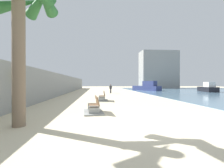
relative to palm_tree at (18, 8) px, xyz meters
name	(u,v)px	position (x,y,z in m)	size (l,w,h in m)	color
ground_plane	(110,94)	(5.21, 18.21, -4.82)	(120.00, 120.00, 0.00)	beige
seawall	(60,85)	(-2.29, 18.21, -3.30)	(0.80, 64.00, 3.04)	gray
palm_tree	(18,8)	(0.00, 0.00, 0.00)	(3.12, 3.17, 6.37)	#7A6651
bench_near	(94,109)	(3.00, 2.82, -4.59)	(1.27, 2.19, 0.98)	gray
bench_far	(102,98)	(3.72, 9.22, -4.59)	(1.22, 2.16, 0.98)	gray
person_walking	(111,88)	(5.56, 21.05, -3.94)	(0.48, 0.31, 1.54)	#333338
boat_mid_bay	(208,88)	(25.16, 23.54, -4.08)	(3.13, 6.04, 1.91)	black
boat_far_right	(147,87)	(14.74, 29.97, -3.98)	(5.09, 7.86, 2.19)	navy
pedestrian_sign	(18,85)	(-1.58, 3.44, -3.17)	(0.85, 0.08, 2.66)	slate
harbor_building	(158,70)	(23.78, 46.21, 1.33)	(12.00, 6.00, 12.30)	gray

